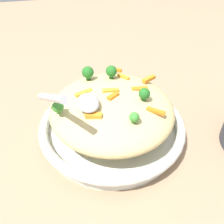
{
  "coord_description": "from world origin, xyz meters",
  "views": [
    {
      "loc": [
        0.37,
        -0.09,
        0.37
      ],
      "look_at": [
        0.0,
        0.0,
        0.07
      ],
      "focal_mm": 38.38,
      "sensor_mm": 36.0,
      "label": 1
    }
  ],
  "objects": [
    {
      "name": "broccoli_floret_2",
      "position": [
        -0.08,
        -0.03,
        0.12
      ],
      "size": [
        0.03,
        0.03,
        0.03
      ],
      "color": "#205B1C",
      "rests_on": "pasta_mound"
    },
    {
      "name": "pasta_mound",
      "position": [
        0.0,
        0.0,
        0.07
      ],
      "size": [
        0.26,
        0.25,
        0.07
      ],
      "primitive_type": "ellipsoid",
      "color": "#D1BA7A",
      "rests_on": "serving_bowl"
    },
    {
      "name": "carrot_piece_6",
      "position": [
        -0.01,
        0.06,
        0.11
      ],
      "size": [
        0.01,
        0.03,
        0.01
      ],
      "primitive_type": "cube",
      "rotation": [
        0.0,
        0.0,
        1.45
      ],
      "color": "orange",
      "rests_on": "pasta_mound"
    },
    {
      "name": "carrot_piece_1",
      "position": [
        0.06,
        0.07,
        0.1
      ],
      "size": [
        0.03,
        0.03,
        0.01
      ],
      "primitive_type": "cube",
      "rotation": [
        0.0,
        0.0,
        0.84
      ],
      "color": "orange",
      "rests_on": "pasta_mound"
    },
    {
      "name": "carrot_piece_7",
      "position": [
        -0.02,
        -0.05,
        0.11
      ],
      "size": [
        0.02,
        0.04,
        0.01
      ],
      "primitive_type": "cube",
      "rotation": [
        0.0,
        0.0,
        1.93
      ],
      "color": "orange",
      "rests_on": "pasta_mound"
    },
    {
      "name": "broccoli_floret_4",
      "position": [
        0.08,
        0.02,
        0.11
      ],
      "size": [
        0.02,
        0.02,
        0.02
      ],
      "color": "#377928",
      "rests_on": "pasta_mound"
    },
    {
      "name": "carrot_piece_3",
      "position": [
        -0.04,
        0.09,
        0.1
      ],
      "size": [
        0.02,
        0.03,
        0.01
      ],
      "primitive_type": "cube",
      "rotation": [
        0.0,
        0.0,
        2.04
      ],
      "color": "orange",
      "rests_on": "pasta_mound"
    },
    {
      "name": "carrot_piece_5",
      "position": [
        -0.01,
        0.0,
        0.11
      ],
      "size": [
        0.01,
        0.03,
        0.01
      ],
      "primitive_type": "cube",
      "rotation": [
        0.0,
        0.0,
        1.44
      ],
      "color": "orange",
      "rests_on": "pasta_mound"
    },
    {
      "name": "broccoli_floret_1",
      "position": [
        -0.07,
        0.01,
        0.12
      ],
      "size": [
        0.02,
        0.02,
        0.03
      ],
      "color": "#205B1C",
      "rests_on": "pasta_mound"
    },
    {
      "name": "carrot_piece_2",
      "position": [
        0.01,
        -0.0,
        0.11
      ],
      "size": [
        0.02,
        0.03,
        0.01
      ],
      "primitive_type": "cube",
      "rotation": [
        0.0,
        0.0,
        2.17
      ],
      "color": "orange",
      "rests_on": "pasta_mound"
    },
    {
      "name": "carrot_piece_4",
      "position": [
        -0.07,
        0.04,
        0.1
      ],
      "size": [
        0.03,
        0.02,
        0.01
      ],
      "primitive_type": "cube",
      "rotation": [
        0.0,
        0.0,
        3.76
      ],
      "color": "orange",
      "rests_on": "pasta_mound"
    },
    {
      "name": "serving_spoon",
      "position": [
        0.03,
        -0.07,
        0.13
      ],
      "size": [
        0.13,
        0.11,
        0.08
      ],
      "color": "#B7B7BC",
      "rests_on": "pasta_mound"
    },
    {
      "name": "serving_bowl",
      "position": [
        0.0,
        0.0,
        0.02
      ],
      "size": [
        0.31,
        0.31,
        0.04
      ],
      "color": "silver",
      "rests_on": "ground_plane"
    },
    {
      "name": "ground_plane",
      "position": [
        0.0,
        0.0,
        0.0
      ],
      "size": [
        2.4,
        2.4,
        0.0
      ],
      "primitive_type": "plane",
      "color": "#9E7F60"
    },
    {
      "name": "carrot_piece_0",
      "position": [
        -0.1,
        0.03,
        0.1
      ],
      "size": [
        0.03,
        0.03,
        0.01
      ],
      "primitive_type": "cube",
      "rotation": [
        0.0,
        0.0,
        4.11
      ],
      "color": "orange",
      "rests_on": "pasta_mound"
    },
    {
      "name": "broccoli_floret_0",
      "position": [
        0.02,
        -0.1,
        0.11
      ],
      "size": [
        0.02,
        0.02,
        0.02
      ],
      "color": "#377928",
      "rests_on": "pasta_mound"
    },
    {
      "name": "broccoli_floret_3",
      "position": [
        0.03,
        0.06,
        0.12
      ],
      "size": [
        0.02,
        0.02,
        0.03
      ],
      "color": "#205B1C",
      "rests_on": "pasta_mound"
    },
    {
      "name": "carrot_piece_8",
      "position": [
        0.05,
        -0.05,
        0.11
      ],
      "size": [
        0.02,
        0.03,
        0.01
      ],
      "primitive_type": "cube",
      "rotation": [
        0.0,
        0.0,
        4.42
      ],
      "color": "orange",
      "rests_on": "pasta_mound"
    }
  ]
}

